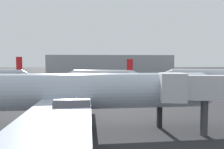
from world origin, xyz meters
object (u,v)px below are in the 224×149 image
object	(u,v)px
airplane_at_gate	(79,91)
airplane_far_left	(104,73)
airplane_distant	(214,74)
baggage_cart	(3,100)

from	to	relation	value
airplane_at_gate	airplane_far_left	xyz separation A→B (m)	(3.95, 62.50, -1.29)
airplane_distant	airplane_far_left	world-z (taller)	airplane_distant
airplane_at_gate	airplane_distant	xyz separation A→B (m)	(41.19, 45.10, -1.00)
airplane_at_gate	baggage_cart	bearing A→B (deg)	131.98
airplane_at_gate	baggage_cart	size ratio (longest dim) A/B	14.08
airplane_at_gate	baggage_cart	xyz separation A→B (m)	(-14.79, 14.96, -3.48)
airplane_at_gate	airplane_far_left	size ratio (longest dim) A/B	1.21
airplane_distant	airplane_far_left	bearing A→B (deg)	-7.70
airplane_far_left	airplane_at_gate	bearing A→B (deg)	93.42
airplane_far_left	airplane_distant	bearing A→B (deg)	162.00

